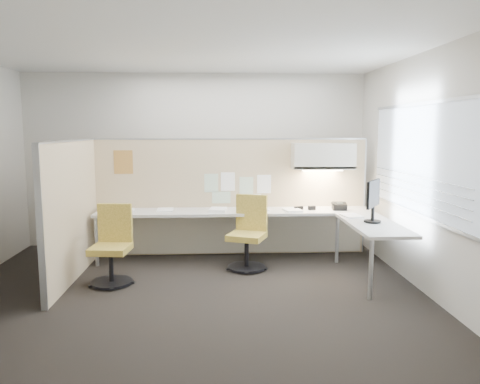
{
  "coord_description": "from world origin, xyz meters",
  "views": [
    {
      "loc": [
        0.32,
        -5.44,
        1.9
      ],
      "look_at": [
        0.64,
        0.8,
        1.06
      ],
      "focal_mm": 35.0,
      "sensor_mm": 36.0,
      "label": 1
    }
  ],
  "objects": [
    {
      "name": "coat_hook",
      "position": [
        -1.58,
        -0.19,
        1.43
      ],
      "size": [
        0.18,
        0.42,
        1.27
      ],
      "color": "silver",
      "rests_on": "partition_left"
    },
    {
      "name": "chair_right",
      "position": [
        0.76,
        0.82,
        0.46
      ],
      "size": [
        0.6,
        0.62,
        0.99
      ],
      "rotation": [
        0.0,
        0.0,
        -0.38
      ],
      "color": "black",
      "rests_on": "floor"
    },
    {
      "name": "chair_left",
      "position": [
        -0.97,
        0.28,
        0.45
      ],
      "size": [
        0.51,
        0.52,
        0.96
      ],
      "rotation": [
        0.0,
        0.0,
        -0.1
      ],
      "color": "black",
      "rests_on": "floor"
    },
    {
      "name": "ceiling",
      "position": [
        0.0,
        0.0,
        2.8
      ],
      "size": [
        5.5,
        4.5,
        0.01
      ],
      "primitive_type": "cube",
      "color": "white",
      "rests_on": "wall_back"
    },
    {
      "name": "tape_dispenser",
      "position": [
        1.72,
        1.25,
        0.76
      ],
      "size": [
        0.11,
        0.09,
        0.06
      ],
      "primitive_type": "cube",
      "rotation": [
        0.0,
        0.0,
        0.33
      ],
      "color": "black",
      "rests_on": "desk"
    },
    {
      "name": "paper_stack_2",
      "position": [
        0.35,
        1.23,
        0.75
      ],
      "size": [
        0.27,
        0.33,
        0.04
      ],
      "primitive_type": "cube",
      "rotation": [
        0.0,
        0.0,
        -0.14
      ],
      "color": "white",
      "rests_on": "desk"
    },
    {
      "name": "window_pane",
      "position": [
        2.73,
        0.0,
        1.55
      ],
      "size": [
        0.01,
        2.8,
        1.3
      ],
      "primitive_type": "cube",
      "color": "#919CA8",
      "rests_on": "wall_right"
    },
    {
      "name": "paper_stack_1",
      "position": [
        -0.42,
        1.31,
        0.74
      ],
      "size": [
        0.24,
        0.31,
        0.02
      ],
      "primitive_type": "cube",
      "rotation": [
        0.0,
        0.0,
        0.04
      ],
      "color": "white",
      "rests_on": "desk"
    },
    {
      "name": "overhead_bin",
      "position": [
        1.9,
        1.39,
        1.51
      ],
      "size": [
        0.9,
        0.36,
        0.38
      ],
      "primitive_type": "cube",
      "color": "beige",
      "rests_on": "partition_back"
    },
    {
      "name": "desk",
      "position": [
        0.93,
        1.13,
        0.6
      ],
      "size": [
        4.0,
        2.07,
        0.73
      ],
      "color": "beige",
      "rests_on": "floor"
    },
    {
      "name": "paper_stack_0",
      "position": [
        -1.0,
        1.26,
        0.74
      ],
      "size": [
        0.24,
        0.31,
        0.03
      ],
      "primitive_type": "cube",
      "rotation": [
        0.0,
        0.0,
        -0.03
      ],
      "color": "white",
      "rests_on": "desk"
    },
    {
      "name": "paper_stack_4",
      "position": [
        1.42,
        1.18,
        0.74
      ],
      "size": [
        0.28,
        0.34,
        0.03
      ],
      "primitive_type": "cube",
      "rotation": [
        0.0,
        0.0,
        0.17
      ],
      "color": "white",
      "rests_on": "desk"
    },
    {
      "name": "poster",
      "position": [
        -1.05,
        1.57,
        1.42
      ],
      "size": [
        0.28,
        0.0,
        0.35
      ],
      "primitive_type": "cube",
      "color": "#FFA020",
      "rests_on": "partition_back"
    },
    {
      "name": "paper_stack_3",
      "position": [
        0.97,
        1.33,
        0.74
      ],
      "size": [
        0.26,
        0.32,
        0.02
      ],
      "primitive_type": "cube",
      "rotation": [
        0.0,
        0.0,
        0.11
      ],
      "color": "white",
      "rests_on": "desk"
    },
    {
      "name": "floor",
      "position": [
        0.0,
        0.0,
        -0.01
      ],
      "size": [
        5.5,
        4.5,
        0.01
      ],
      "primitive_type": "cube",
      "color": "black",
      "rests_on": "ground"
    },
    {
      "name": "monitor",
      "position": [
        2.3,
        0.29,
        1.04
      ],
      "size": [
        0.31,
        0.44,
        0.54
      ],
      "rotation": [
        0.0,
        0.0,
        0.99
      ],
      "color": "black",
      "rests_on": "desk"
    },
    {
      "name": "wall_right",
      "position": [
        2.75,
        0.0,
        1.4
      ],
      "size": [
        0.02,
        4.5,
        2.8
      ],
      "primitive_type": "cube",
      "color": "beige",
      "rests_on": "ground"
    },
    {
      "name": "wall_back",
      "position": [
        0.0,
        2.25,
        1.4
      ],
      "size": [
        5.5,
        0.02,
        2.8
      ],
      "primitive_type": "cube",
      "color": "beige",
      "rests_on": "ground"
    },
    {
      "name": "task_light_strip",
      "position": [
        1.9,
        1.39,
        1.3
      ],
      "size": [
        0.6,
        0.06,
        0.02
      ],
      "primitive_type": "cube",
      "color": "#FFEABF",
      "rests_on": "overhead_bin"
    },
    {
      "name": "partition_left",
      "position": [
        -1.5,
        0.5,
        0.88
      ],
      "size": [
        0.06,
        2.2,
        1.75
      ],
      "primitive_type": "cube",
      "color": "tan",
      "rests_on": "floor"
    },
    {
      "name": "pinned_papers",
      "position": [
        0.63,
        1.57,
        1.03
      ],
      "size": [
        1.01,
        0.0,
        0.47
      ],
      "color": "#8CBF8C",
      "rests_on": "partition_back"
    },
    {
      "name": "partition_back",
      "position": [
        0.55,
        1.6,
        0.88
      ],
      "size": [
        4.1,
        0.06,
        1.75
      ],
      "primitive_type": "cube",
      "color": "tan",
      "rests_on": "floor"
    },
    {
      "name": "phone",
      "position": [
        2.12,
        1.24,
        0.78
      ],
      "size": [
        0.23,
        0.21,
        0.12
      ],
      "rotation": [
        0.0,
        0.0,
        -0.1
      ],
      "color": "black",
      "rests_on": "desk"
    },
    {
      "name": "wall_front",
      "position": [
        0.0,
        -2.25,
        1.4
      ],
      "size": [
        5.5,
        0.02,
        2.8
      ],
      "primitive_type": "cube",
      "color": "beige",
      "rests_on": "ground"
    },
    {
      "name": "paper_stack_5",
      "position": [
        2.15,
        0.71,
        0.74
      ],
      "size": [
        0.28,
        0.34,
        0.02
      ],
      "primitive_type": "cube",
      "rotation": [
        0.0,
        0.0,
        0.18
      ],
      "color": "white",
      "rests_on": "desk"
    },
    {
      "name": "stapler",
      "position": [
        1.53,
        1.29,
        0.76
      ],
      "size": [
        0.14,
        0.09,
        0.05
      ],
      "primitive_type": "cube",
      "rotation": [
        0.0,
        0.0,
        0.4
      ],
      "color": "black",
      "rests_on": "desk"
    }
  ]
}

